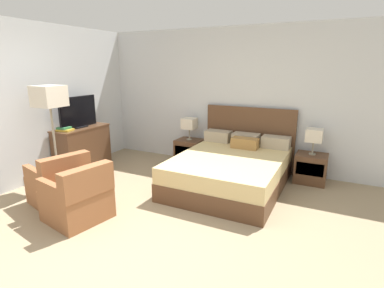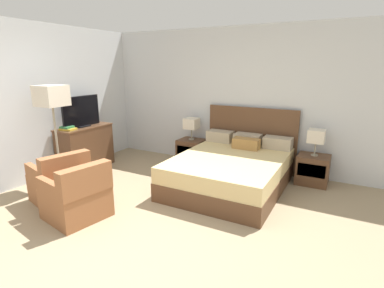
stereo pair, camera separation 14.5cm
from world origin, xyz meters
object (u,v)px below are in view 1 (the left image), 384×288
book_red_cover (65,130)px  armchair_companion (79,199)px  bed (231,168)px  armchair_by_window (60,184)px  dresser (83,148)px  floor_lamp (49,101)px  book_blue_cover (64,128)px  tv (78,113)px  nightstand_left (189,151)px  nightstand_right (311,168)px  table_lamp_left (189,124)px  table_lamp_right (314,136)px

book_red_cover → armchair_companion: book_red_cover is taller
bed → armchair_by_window: size_ratio=2.50×
dresser → floor_lamp: 1.33m
book_blue_cover → armchair_companion: 1.91m
tv → book_blue_cover: (-0.02, -0.33, -0.23)m
nightstand_left → armchair_companion: armchair_companion is taller
floor_lamp → armchair_companion: bearing=-29.1°
nightstand_right → book_red_cover: 4.29m
armchair_companion → book_blue_cover: bearing=142.6°
bed → floor_lamp: floor_lamp is taller
nightstand_left → table_lamp_left: bearing=90.0°
bed → armchair_by_window: bearing=-139.0°
table_lamp_right → tv: tv is taller
dresser → nightstand_right: bearing=17.3°
dresser → tv: (0.00, -0.02, 0.67)m
book_blue_cover → floor_lamp: floor_lamp is taller
nightstand_right → armchair_by_window: bearing=-141.8°
nightstand_right → armchair_by_window: 3.98m
table_lamp_left → floor_lamp: bearing=-122.5°
table_lamp_right → dresser: 4.15m
book_blue_cover → floor_lamp: 0.79m
table_lamp_left → tv: size_ratio=0.53×
table_lamp_right → armchair_by_window: 4.01m
tv → floor_lamp: floor_lamp is taller
table_lamp_left → table_lamp_right: (2.31, 0.00, 0.00)m
armchair_by_window → nightstand_left: bearing=71.5°
nightstand_right → dresser: dresser is taller
bed → tv: 2.95m
nightstand_left → floor_lamp: floor_lamp is taller
bed → armchair_companion: bed is taller
floor_lamp → book_red_cover: bearing=122.5°
book_red_cover → book_blue_cover: bearing=180.0°
book_red_cover → book_blue_cover: size_ratio=1.33×
dresser → book_blue_cover: size_ratio=5.68×
armchair_by_window → armchair_companion: 0.66m
table_lamp_right → book_red_cover: (-3.94, -1.59, 0.02)m
table_lamp_left → book_blue_cover: bearing=-136.1°
nightstand_left → table_lamp_left: 0.57m
nightstand_left → tv: (-1.64, -1.25, 0.85)m
bed → nightstand_left: bearing=147.3°
nightstand_left → armchair_companion: 2.70m
table_lamp_right → floor_lamp: floor_lamp is taller
book_red_cover → floor_lamp: size_ratio=0.15×
nightstand_right → table_lamp_right: bearing=90.0°
table_lamp_left → floor_lamp: 2.53m
tv → bed: bearing=10.4°
book_blue_cover → nightstand_right: bearing=21.9°
bed → table_lamp_left: (-1.15, 0.74, 0.52)m
nightstand_right → dresser: bearing=-162.7°
table_lamp_left → bed: bearing=-32.8°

